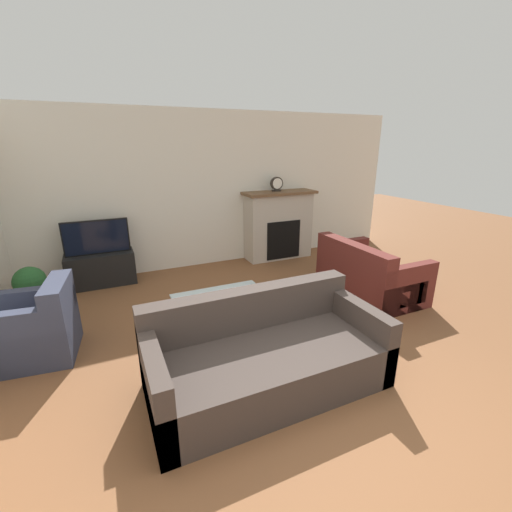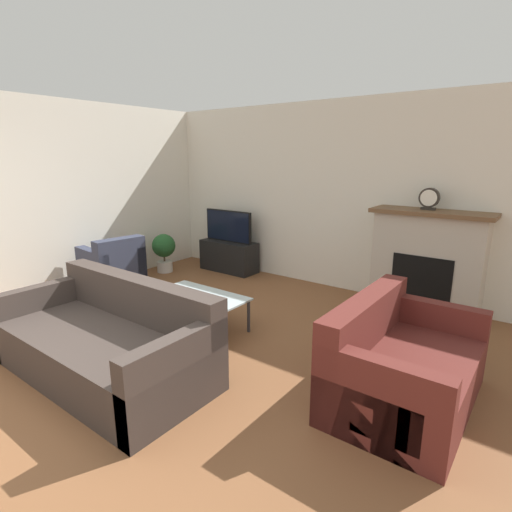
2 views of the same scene
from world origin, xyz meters
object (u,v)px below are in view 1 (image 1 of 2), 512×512
at_px(tv, 96,237).
at_px(mantel_clock, 277,184).
at_px(couch_loveseat, 368,276).
at_px(armchair_by_window, 38,330).
at_px(couch_sectional, 265,356).
at_px(potted_plant, 31,286).
at_px(coffee_table, 222,301).

xyz_separation_m(tv, mantel_clock, (3.14, 0.07, 0.65)).
height_order(couch_loveseat, mantel_clock, mantel_clock).
distance_m(tv, mantel_clock, 3.21).
bearing_deg(armchair_by_window, tv, 166.91).
height_order(tv, armchair_by_window, tv).
distance_m(tv, couch_loveseat, 4.14).
bearing_deg(couch_sectional, potted_plant, 130.73).
distance_m(tv, coffee_table, 2.49).
height_order(potted_plant, mantel_clock, mantel_clock).
height_order(tv, mantel_clock, mantel_clock).
bearing_deg(tv, potted_plant, -139.48).
height_order(couch_sectional, mantel_clock, mantel_clock).
bearing_deg(couch_sectional, mantel_clock, 60.74).
bearing_deg(coffee_table, armchair_by_window, 172.24).
height_order(armchair_by_window, mantel_clock, mantel_clock).
height_order(couch_sectional, potted_plant, couch_sectional).
bearing_deg(couch_loveseat, potted_plant, 73.21).
relative_size(armchair_by_window, mantel_clock, 3.14).
relative_size(armchair_by_window, potted_plant, 1.27).
bearing_deg(potted_plant, couch_sectional, -49.27).
height_order(tv, couch_loveseat, tv).
bearing_deg(coffee_table, tv, 121.63).
distance_m(armchair_by_window, potted_plant, 1.13).
relative_size(coffee_table, potted_plant, 1.69).
xyz_separation_m(coffee_table, potted_plant, (-2.12, 1.38, 0.03)).
bearing_deg(armchair_by_window, coffee_table, 88.64).
xyz_separation_m(couch_sectional, mantel_clock, (1.83, 3.27, 1.15)).
distance_m(couch_sectional, mantel_clock, 3.92).
relative_size(tv, couch_loveseat, 0.65).
relative_size(couch_sectional, mantel_clock, 8.03).
relative_size(tv, coffee_table, 0.85).
xyz_separation_m(couch_loveseat, armchair_by_window, (-4.21, 0.22, 0.01)).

